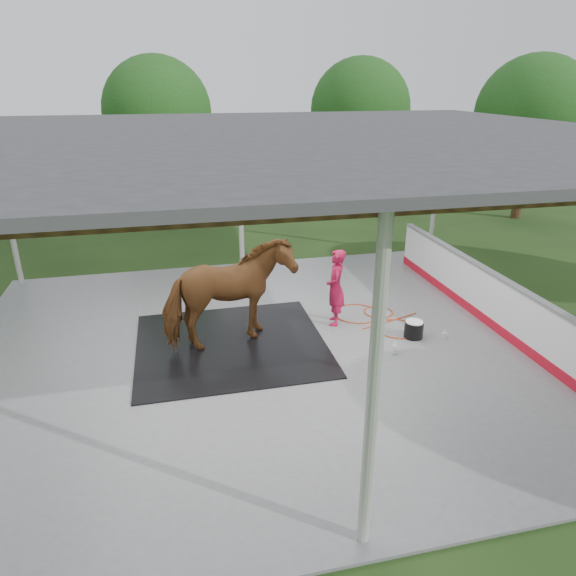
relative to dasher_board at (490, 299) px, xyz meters
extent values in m
plane|color=#1E3814|center=(-4.60, 0.00, -0.59)|extent=(100.00, 100.00, 0.00)
cube|color=slate|center=(-4.60, 0.00, -0.57)|extent=(12.00, 10.00, 0.05)
cylinder|color=beige|center=(-4.60, -4.70, 1.38)|extent=(0.14, 0.14, 3.85)
cylinder|color=beige|center=(-10.30, 4.70, 1.38)|extent=(0.14, 0.14, 3.85)
cylinder|color=beige|center=(-4.60, 4.70, 1.38)|extent=(0.14, 0.14, 3.85)
cylinder|color=beige|center=(1.10, 4.70, 1.38)|extent=(0.14, 0.14, 3.85)
cube|color=brown|center=(-4.60, -4.50, 3.26)|extent=(12.00, 0.10, 0.18)
cube|color=brown|center=(-4.60, -3.00, 3.26)|extent=(12.00, 0.10, 0.18)
cube|color=brown|center=(-4.60, -1.50, 3.26)|extent=(12.00, 0.10, 0.18)
cube|color=brown|center=(-4.60, 0.00, 3.26)|extent=(12.00, 0.10, 0.18)
cube|color=brown|center=(-4.60, 1.50, 3.26)|extent=(12.00, 0.10, 0.18)
cube|color=brown|center=(-4.60, 3.00, 3.26)|extent=(12.00, 0.10, 0.18)
cube|color=brown|center=(-4.60, 4.50, 3.26)|extent=(12.00, 0.10, 0.18)
cube|color=brown|center=(1.10, 0.00, 3.26)|extent=(0.12, 10.00, 0.18)
cube|color=#38383A|center=(-4.60, 0.00, 3.46)|extent=(12.60, 10.60, 0.10)
cube|color=red|center=(0.00, 0.00, -0.44)|extent=(0.14, 8.00, 0.20)
cube|color=white|center=(0.00, 0.00, 0.06)|extent=(0.12, 8.00, 1.00)
cube|color=slate|center=(0.00, 0.00, 0.58)|extent=(0.16, 8.00, 0.06)
cylinder|color=#382314|center=(-6.60, 12.00, 0.51)|extent=(0.36, 0.36, 2.20)
sphere|color=#194714|center=(-6.60, 12.00, 3.21)|extent=(4.00, 4.00, 4.00)
cylinder|color=#382314|center=(1.40, 12.00, 0.51)|extent=(0.36, 0.36, 2.20)
sphere|color=#194714|center=(1.40, 12.00, 3.21)|extent=(4.00, 4.00, 4.00)
cylinder|color=#382314|center=(6.40, 8.00, 0.51)|extent=(0.36, 0.36, 2.20)
sphere|color=#194714|center=(6.40, 8.00, 3.21)|extent=(4.00, 4.00, 4.00)
cube|color=black|center=(-5.48, 0.24, -0.53)|extent=(3.64, 3.42, 0.03)
imported|color=brown|center=(-5.48, 0.24, 0.53)|extent=(2.68, 1.74, 2.08)
imported|color=#B9133D|center=(-3.19, 0.71, 0.28)|extent=(0.54, 0.68, 1.64)
cylinder|color=black|center=(-1.84, -0.28, -0.37)|extent=(0.38, 0.38, 0.34)
cylinder|color=white|center=(-1.84, -0.28, -0.21)|extent=(0.35, 0.35, 0.03)
imported|color=silver|center=(-2.51, -0.84, -0.41)|extent=(0.13, 0.13, 0.27)
imported|color=#338CD8|center=(-1.26, -0.48, -0.44)|extent=(0.11, 0.11, 0.20)
torus|color=#B9360D|center=(-2.57, 1.04, -0.53)|extent=(1.03, 1.03, 0.02)
torus|color=#B9360D|center=(-1.98, 0.12, -0.53)|extent=(0.92, 0.92, 0.02)
torus|color=#B9360D|center=(-2.06, 0.99, -0.53)|extent=(0.65, 0.65, 0.02)
cylinder|color=#B9360D|center=(-1.99, 0.51, -0.53)|extent=(1.42, 0.48, 0.02)
camera|label=1|loc=(-6.41, -8.74, 4.31)|focal=32.00mm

